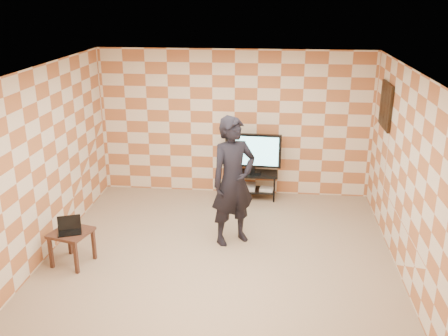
{
  "coord_description": "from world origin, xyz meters",
  "views": [
    {
      "loc": [
        0.72,
        -6.4,
        3.65
      ],
      "look_at": [
        0.0,
        0.6,
        1.15
      ],
      "focal_mm": 40.0,
      "sensor_mm": 36.0,
      "label": 1
    }
  ],
  "objects_px": {
    "tv_stand": "(253,180)",
    "person": "(233,181)",
    "side_table": "(71,237)",
    "tv": "(253,151)"
  },
  "relations": [
    {
      "from": "tv_stand",
      "to": "person",
      "type": "bearing_deg",
      "value": -97.13
    },
    {
      "from": "tv_stand",
      "to": "side_table",
      "type": "height_order",
      "value": "same"
    },
    {
      "from": "tv",
      "to": "person",
      "type": "distance_m",
      "value": 1.75
    },
    {
      "from": "tv_stand",
      "to": "tv",
      "type": "height_order",
      "value": "tv"
    },
    {
      "from": "side_table",
      "to": "person",
      "type": "relative_size",
      "value": 0.31
    },
    {
      "from": "tv_stand",
      "to": "person",
      "type": "xyz_separation_m",
      "value": [
        -0.22,
        -1.74,
        0.62
      ]
    },
    {
      "from": "side_table",
      "to": "tv_stand",
      "type": "bearing_deg",
      "value": 47.65
    },
    {
      "from": "tv",
      "to": "side_table",
      "type": "xyz_separation_m",
      "value": [
        -2.4,
        -2.64,
        -0.5
      ]
    },
    {
      "from": "tv_stand",
      "to": "person",
      "type": "distance_m",
      "value": 1.86
    },
    {
      "from": "side_table",
      "to": "person",
      "type": "distance_m",
      "value": 2.44
    }
  ]
}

